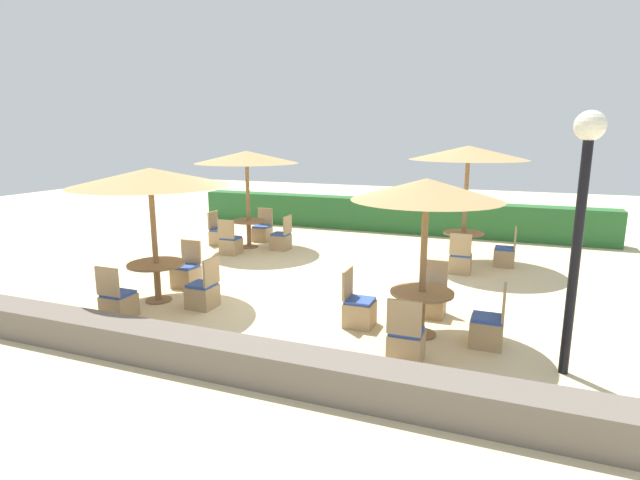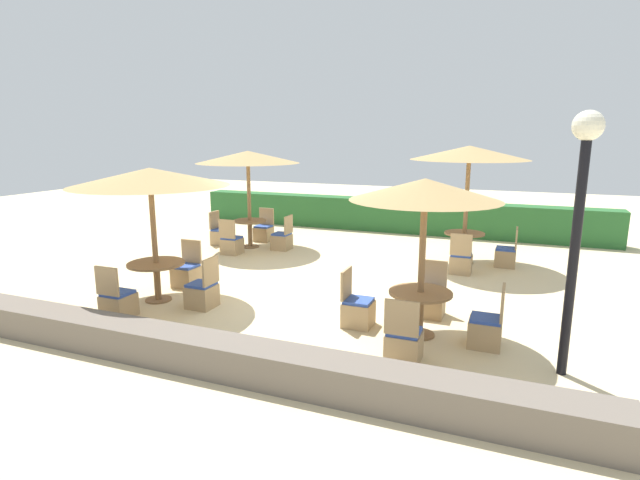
# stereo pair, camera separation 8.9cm
# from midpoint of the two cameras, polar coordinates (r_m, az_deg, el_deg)

# --- Properties ---
(ground_plane) EXTENTS (40.00, 40.00, 0.00)m
(ground_plane) POSITION_cam_midpoint_polar(r_m,az_deg,el_deg) (9.96, -1.52, -5.74)
(ground_plane) COLOR beige
(hedge_row) EXTENTS (13.00, 0.70, 1.02)m
(hedge_row) POSITION_cam_midpoint_polar(r_m,az_deg,el_deg) (16.00, 7.71, 2.84)
(hedge_row) COLOR #28602D
(hedge_row) RESTS_ON ground_plane
(stone_border) EXTENTS (10.00, 0.56, 0.46)m
(stone_border) POSITION_cam_midpoint_polar(r_m,az_deg,el_deg) (6.89, -13.63, -12.43)
(stone_border) COLOR #6B6056
(stone_border) RESTS_ON ground_plane
(lamp_post) EXTENTS (0.36, 0.36, 3.32)m
(lamp_post) POSITION_cam_midpoint_polar(r_m,az_deg,el_deg) (6.79, 27.49, 4.82)
(lamp_post) COLOR black
(lamp_post) RESTS_ON ground_plane
(parasol_front_right) EXTENTS (2.22, 2.22, 2.42)m
(parasol_front_right) POSITION_cam_midpoint_polar(r_m,az_deg,el_deg) (7.44, 11.75, 5.58)
(parasol_front_right) COLOR olive
(parasol_front_right) RESTS_ON ground_plane
(round_table_front_right) EXTENTS (0.96, 0.96, 0.70)m
(round_table_front_right) POSITION_cam_midpoint_polar(r_m,az_deg,el_deg) (7.81, 11.21, -6.95)
(round_table_front_right) COLOR olive
(round_table_front_right) RESTS_ON ground_plane
(patio_chair_front_right_east) EXTENTS (0.46, 0.46, 0.93)m
(patio_chair_front_right_east) POSITION_cam_midpoint_polar(r_m,az_deg,el_deg) (7.76, 18.32, -9.60)
(patio_chair_front_right_east) COLOR tan
(patio_chair_front_right_east) RESTS_ON ground_plane
(patio_chair_front_right_north) EXTENTS (0.46, 0.46, 0.93)m
(patio_chair_front_right_north) POSITION_cam_midpoint_polar(r_m,az_deg,el_deg) (8.76, 12.31, -6.76)
(patio_chair_front_right_north) COLOR tan
(patio_chair_front_right_north) RESTS_ON ground_plane
(patio_chair_front_right_west) EXTENTS (0.46, 0.46, 0.93)m
(patio_chair_front_right_west) POSITION_cam_midpoint_polar(r_m,az_deg,el_deg) (8.14, 4.12, -7.99)
(patio_chair_front_right_west) COLOR tan
(patio_chair_front_right_west) RESTS_ON ground_plane
(patio_chair_front_right_south) EXTENTS (0.46, 0.46, 0.93)m
(patio_chair_front_right_south) POSITION_cam_midpoint_polar(r_m,az_deg,el_deg) (7.01, 9.43, -11.52)
(patio_chair_front_right_south) COLOR tan
(patio_chair_front_right_south) RESTS_ON ground_plane
(parasol_back_right) EXTENTS (2.71, 2.71, 2.78)m
(parasol_back_right) POSITION_cam_midpoint_polar(r_m,az_deg,el_deg) (12.13, 16.40, 9.49)
(parasol_back_right) COLOR olive
(parasol_back_right) RESTS_ON ground_plane
(round_table_back_right) EXTENTS (0.94, 0.94, 0.74)m
(round_table_back_right) POSITION_cam_midpoint_polar(r_m,az_deg,el_deg) (12.38, 15.84, 0.01)
(round_table_back_right) COLOR olive
(round_table_back_right) RESTS_ON ground_plane
(patio_chair_back_right_east) EXTENTS (0.46, 0.46, 0.93)m
(patio_chair_back_right_east) POSITION_cam_midpoint_polar(r_m,az_deg,el_deg) (12.42, 20.20, -1.64)
(patio_chair_back_right_east) COLOR tan
(patio_chair_back_right_east) RESTS_ON ground_plane
(patio_chair_back_right_south) EXTENTS (0.46, 0.46, 0.93)m
(patio_chair_back_right_south) POSITION_cam_midpoint_polar(r_m,az_deg,el_deg) (11.51, 15.52, -2.39)
(patio_chair_back_right_south) COLOR tan
(patio_chair_back_right_south) RESTS_ON ground_plane
(parasol_front_left) EXTENTS (2.80, 2.80, 2.46)m
(parasol_front_left) POSITION_cam_midpoint_polar(r_m,az_deg,el_deg) (9.38, -19.12, 6.76)
(parasol_front_left) COLOR olive
(parasol_front_left) RESTS_ON ground_plane
(round_table_front_left) EXTENTS (1.03, 1.03, 0.73)m
(round_table_front_left) POSITION_cam_midpoint_polar(r_m,az_deg,el_deg) (9.67, -18.42, -3.42)
(round_table_front_left) COLOR olive
(round_table_front_left) RESTS_ON ground_plane
(patio_chair_front_left_north) EXTENTS (0.46, 0.46, 0.93)m
(patio_chair_front_left_north) POSITION_cam_midpoint_polar(r_m,az_deg,el_deg) (10.49, -15.24, -3.77)
(patio_chair_front_left_north) COLOR tan
(patio_chair_front_left_north) RESTS_ON ground_plane
(patio_chair_front_left_east) EXTENTS (0.46, 0.46, 0.93)m
(patio_chair_front_left_east) POSITION_cam_midpoint_polar(r_m,az_deg,el_deg) (9.17, -13.49, -5.96)
(patio_chair_front_left_east) COLOR tan
(patio_chair_front_left_east) RESTS_ON ground_plane
(patio_chair_front_left_south) EXTENTS (0.46, 0.46, 0.93)m
(patio_chair_front_left_south) POSITION_cam_midpoint_polar(r_m,az_deg,el_deg) (9.10, -22.34, -6.69)
(patio_chair_front_left_south) COLOR tan
(patio_chair_front_left_south) RESTS_ON ground_plane
(parasol_back_left) EXTENTS (2.75, 2.75, 2.60)m
(parasol_back_left) POSITION_cam_midpoint_polar(r_m,az_deg,el_deg) (13.47, -8.58, 9.31)
(parasol_back_left) COLOR olive
(parasol_back_left) RESTS_ON ground_plane
(round_table_back_left) EXTENTS (0.90, 0.90, 0.75)m
(round_table_back_left) POSITION_cam_midpoint_polar(r_m,az_deg,el_deg) (13.69, -8.33, 1.44)
(round_table_back_left) COLOR olive
(round_table_back_left) RESTS_ON ground_plane
(patio_chair_back_left_east) EXTENTS (0.46, 0.46, 0.93)m
(patio_chair_back_left_east) POSITION_cam_midpoint_polar(r_m,az_deg,el_deg) (13.36, -4.65, 0.00)
(patio_chair_back_left_east) COLOR tan
(patio_chair_back_left_east) RESTS_ON ground_plane
(patio_chair_back_left_south) EXTENTS (0.46, 0.46, 0.93)m
(patio_chair_back_left_south) POSITION_cam_midpoint_polar(r_m,az_deg,el_deg) (13.03, -10.38, -0.47)
(patio_chair_back_left_south) COLOR tan
(patio_chair_back_left_south) RESTS_ON ground_plane
(patio_chair_back_left_north) EXTENTS (0.46, 0.46, 0.93)m
(patio_chair_back_left_north) POSITION_cam_midpoint_polar(r_m,az_deg,el_deg) (14.51, -6.77, 0.92)
(patio_chair_back_left_north) COLOR tan
(patio_chair_back_left_north) RESTS_ON ground_plane
(patio_chair_back_left_west) EXTENTS (0.46, 0.46, 0.93)m
(patio_chair_back_left_west) POSITION_cam_midpoint_polar(r_m,az_deg,el_deg) (14.20, -11.59, 0.51)
(patio_chair_back_left_west) COLOR tan
(patio_chair_back_left_west) RESTS_ON ground_plane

